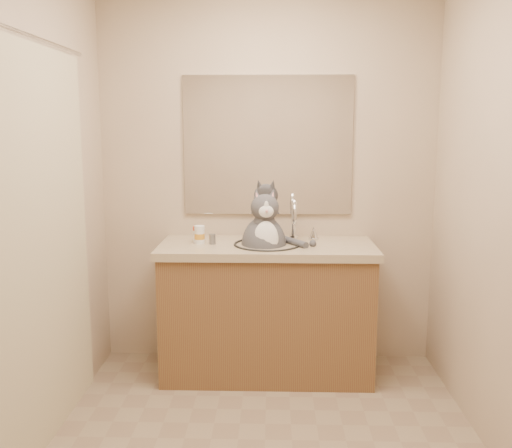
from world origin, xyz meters
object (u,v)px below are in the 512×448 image
(cat, at_px, (264,241))
(pill_bottle_redcap, at_px, (198,234))
(grey_canister, at_px, (212,239))
(pill_bottle_orange, at_px, (200,235))

(cat, distance_m, pill_bottle_redcap, 0.42)
(pill_bottle_redcap, height_order, grey_canister, pill_bottle_redcap)
(grey_canister, bearing_deg, cat, -1.06)
(cat, distance_m, pill_bottle_orange, 0.41)
(pill_bottle_redcap, relative_size, grey_canister, 1.65)
(pill_bottle_orange, xyz_separation_m, grey_canister, (0.08, -0.02, -0.02))
(pill_bottle_orange, relative_size, grey_canister, 1.76)
(cat, xyz_separation_m, grey_canister, (-0.32, 0.01, 0.01))
(pill_bottle_redcap, height_order, pill_bottle_orange, pill_bottle_orange)
(cat, relative_size, pill_bottle_orange, 5.02)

